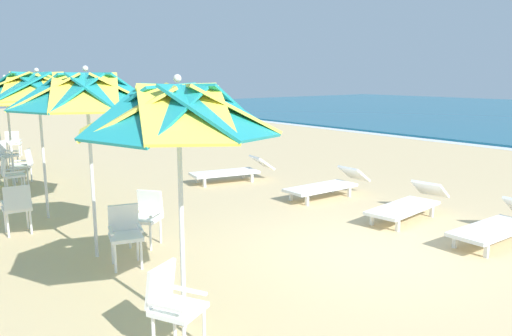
{
  "coord_description": "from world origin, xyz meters",
  "views": [
    {
      "loc": [
        4.4,
        -5.87,
        2.67
      ],
      "look_at": [
        -2.5,
        -0.35,
        1.0
      ],
      "focal_mm": 34.53,
      "sensor_mm": 36.0,
      "label": 1
    }
  ],
  "objects": [
    {
      "name": "plastic_chair_9",
      "position": [
        -13.2,
        -2.07,
        0.5
      ],
      "size": [
        0.6,
        0.57,
        0.87
      ],
      "color": "white",
      "rests_on": "ground"
    },
    {
      "name": "sun_lounger_3",
      "position": [
        -5.53,
        1.3,
        0.28
      ],
      "size": [
        1.07,
        2.23,
        0.62
      ],
      "color": "white",
      "rests_on": "ground"
    },
    {
      "name": "plastic_chair_6",
      "position": [
        -8.62,
        -2.86,
        0.5
      ],
      "size": [
        0.6,
        0.61,
        0.87
      ],
      "color": "white",
      "rests_on": "ground"
    },
    {
      "name": "plastic_chair_4",
      "position": [
        -7.54,
        -3.41,
        0.5
      ],
      "size": [
        0.47,
        0.49,
        0.87
      ],
      "color": "white",
      "rests_on": "ground"
    },
    {
      "name": "sun_lounger_0",
      "position": [
        0.89,
        2.0,
        0.28
      ],
      "size": [
        0.7,
        2.17,
        0.62
      ],
      "color": "white",
      "rests_on": "ground"
    },
    {
      "name": "plastic_chair_8",
      "position": [
        -10.67,
        -2.85,
        0.5
      ],
      "size": [
        0.63,
        0.63,
        0.87
      ],
      "color": "white",
      "rests_on": "ground"
    },
    {
      "name": "plastic_chair_3",
      "position": [
        -4.4,
        -4.0,
        0.5
      ],
      "size": [
        0.51,
        0.48,
        0.87
      ],
      "color": "white",
      "rests_on": "ground"
    },
    {
      "name": "beach_umbrella_3",
      "position": [
        -8.05,
        -3.24,
        2.28
      ],
      "size": [
        2.34,
        2.34,
        2.68
      ],
      "color": "silver",
      "rests_on": "ground"
    },
    {
      "name": "beach_umbrella_0",
      "position": [
        0.1,
        -3.41,
        2.3
      ],
      "size": [
        2.07,
        2.07,
        2.68
      ],
      "color": "silver",
      "rests_on": "ground"
    },
    {
      "name": "ground_plane",
      "position": [
        0.0,
        0.0,
        0.0
      ],
      "size": [
        80.0,
        80.0,
        0.0
      ],
      "primitive_type": "plane",
      "color": "#D3B784"
    },
    {
      "name": "sun_lounger_2",
      "position": [
        -2.9,
        2.0,
        0.28
      ],
      "size": [
        0.69,
        2.16,
        0.62
      ],
      "color": "white",
      "rests_on": "ground"
    },
    {
      "name": "plastic_chair_1",
      "position": [
        -1.95,
        -3.16,
        0.5
      ],
      "size": [
        0.57,
        0.55,
        0.87
      ],
      "color": "white",
      "rests_on": "ground"
    },
    {
      "name": "sun_lounger_1",
      "position": [
        -0.81,
        1.98,
        0.28
      ],
      "size": [
        0.85,
        2.2,
        0.62
      ],
      "color": "white",
      "rests_on": "ground"
    },
    {
      "name": "plastic_chair_2",
      "position": [
        -2.56,
        -2.52,
        0.5
      ],
      "size": [
        0.62,
        0.63,
        0.87
      ],
      "color": "white",
      "rests_on": "ground"
    },
    {
      "name": "beach_umbrella_2",
      "position": [
        -5.1,
        -3.33,
        2.45
      ],
      "size": [
        2.42,
        2.42,
        2.8
      ],
      "color": "silver",
      "rests_on": "ground"
    },
    {
      "name": "beach_umbrella_1",
      "position": [
        -2.53,
        -3.37,
        2.42
      ],
      "size": [
        2.17,
        2.17,
        2.8
      ],
      "color": "silver",
      "rests_on": "ground"
    },
    {
      "name": "plastic_chair_0",
      "position": [
        0.41,
        -3.72,
        0.5
      ],
      "size": [
        0.61,
        0.59,
        0.87
      ],
      "color": "white",
      "rests_on": "ground"
    }
  ]
}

